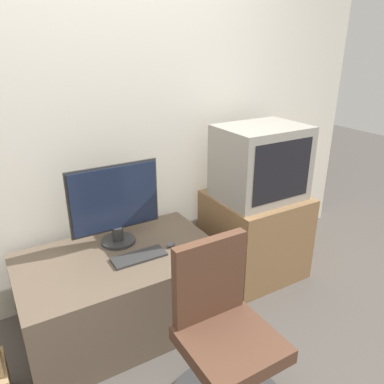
{
  "coord_description": "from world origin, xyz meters",
  "views": [
    {
      "loc": [
        -0.67,
        -0.98,
        1.66
      ],
      "look_at": [
        0.49,
        0.97,
        0.75
      ],
      "focal_mm": 35.0,
      "sensor_mm": 36.0,
      "label": 1
    }
  ],
  "objects_px": {
    "mouse": "(171,245)",
    "office_chair": "(224,354)",
    "crt_tv": "(261,163)",
    "main_monitor": "(115,204)",
    "keyboard": "(139,257)"
  },
  "relations": [
    {
      "from": "mouse",
      "to": "office_chair",
      "type": "distance_m",
      "value": 0.76
    },
    {
      "from": "keyboard",
      "to": "mouse",
      "type": "height_order",
      "value": "mouse"
    },
    {
      "from": "keyboard",
      "to": "crt_tv",
      "type": "distance_m",
      "value": 1.05
    },
    {
      "from": "main_monitor",
      "to": "office_chair",
      "type": "xyz_separation_m",
      "value": [
        0.15,
        -0.95,
        -0.43
      ]
    },
    {
      "from": "mouse",
      "to": "office_chair",
      "type": "bearing_deg",
      "value": -98.57
    },
    {
      "from": "keyboard",
      "to": "mouse",
      "type": "bearing_deg",
      "value": 4.79
    },
    {
      "from": "main_monitor",
      "to": "mouse",
      "type": "xyz_separation_m",
      "value": [
        0.26,
        -0.22,
        -0.25
      ]
    },
    {
      "from": "mouse",
      "to": "main_monitor",
      "type": "bearing_deg",
      "value": 139.68
    },
    {
      "from": "keyboard",
      "to": "crt_tv",
      "type": "bearing_deg",
      "value": 6.74
    },
    {
      "from": "mouse",
      "to": "office_chair",
      "type": "xyz_separation_m",
      "value": [
        -0.11,
        -0.73,
        -0.18
      ]
    },
    {
      "from": "main_monitor",
      "to": "keyboard",
      "type": "xyz_separation_m",
      "value": [
        0.04,
        -0.24,
        -0.25
      ]
    },
    {
      "from": "mouse",
      "to": "crt_tv",
      "type": "relative_size",
      "value": 0.1
    },
    {
      "from": "main_monitor",
      "to": "keyboard",
      "type": "relative_size",
      "value": 1.77
    },
    {
      "from": "mouse",
      "to": "office_chair",
      "type": "height_order",
      "value": "office_chair"
    },
    {
      "from": "main_monitor",
      "to": "office_chair",
      "type": "relative_size",
      "value": 0.64
    }
  ]
}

